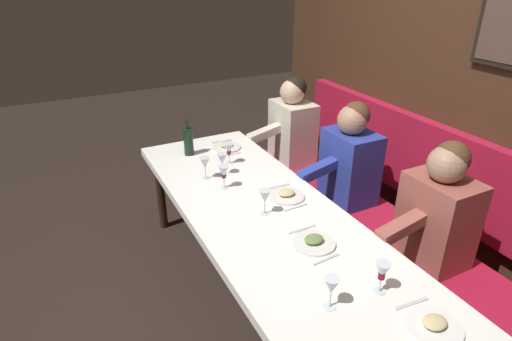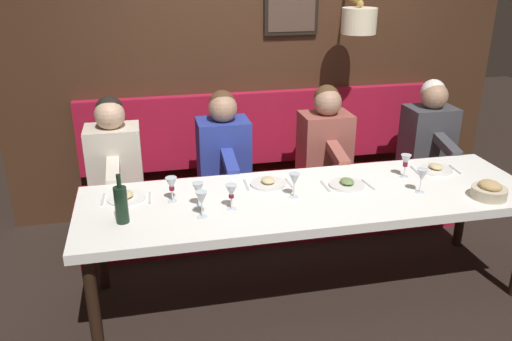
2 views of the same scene
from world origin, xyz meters
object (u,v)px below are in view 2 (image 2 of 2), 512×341
object	(u,v)px
wine_glass_3	(201,199)
wine_bottle	(121,204)
wine_glass_5	(406,161)
wine_glass_4	(171,185)
wine_glass_0	(422,176)
wine_glass_1	(294,180)
diner_middle	(223,144)
bread_bowl	(489,191)
wine_glass_6	(231,192)
diner_near	(325,137)
diner_nearest	(429,130)
diner_far	(114,152)
wine_glass_2	(198,190)
dining_table	(311,203)

from	to	relation	value
wine_glass_3	wine_bottle	world-z (taller)	wine_bottle
wine_glass_5	wine_glass_4	bearing A→B (deg)	92.05
wine_glass_0	wine_glass_1	distance (m)	0.83
diner_middle	bread_bowl	distance (m)	1.92
wine_glass_6	bread_bowl	distance (m)	1.65
diner_near	wine_glass_0	distance (m)	1.05
diner_nearest	diner_far	size ratio (longest dim) A/B	1.00
wine_glass_3	wine_glass_6	bearing A→B (deg)	-71.32
wine_glass_4	wine_bottle	size ratio (longest dim) A/B	0.55
diner_nearest	wine_bottle	size ratio (longest dim) A/B	2.64
diner_near	wine_glass_2	distance (m)	1.46
diner_nearest	wine_glass_3	distance (m)	2.31
diner_nearest	wine_glass_2	world-z (taller)	diner_nearest
diner_far	wine_glass_3	world-z (taller)	diner_far
wine_glass_3	bread_bowl	world-z (taller)	wine_glass_3
diner_near	wine_glass_2	world-z (taller)	diner_near
wine_glass_4	wine_glass_0	bearing A→B (deg)	-97.49
diner_middle	wine_glass_5	world-z (taller)	diner_middle
dining_table	wine_glass_4	bearing A→B (deg)	84.29
diner_nearest	wine_glass_5	xyz separation A→B (m)	(-0.74, 0.60, 0.04)
wine_glass_4	wine_bottle	bearing A→B (deg)	125.87
wine_glass_0	bread_bowl	bearing A→B (deg)	-113.32
diner_middle	wine_glass_1	distance (m)	0.95
diner_nearest	bread_bowl	bearing A→B (deg)	168.54
wine_glass_5	wine_bottle	xyz separation A→B (m)	(-0.28, 1.92, 0.00)
wine_glass_4	wine_glass_5	bearing A→B (deg)	-87.95
diner_nearest	bread_bowl	xyz separation A→B (m)	(-1.17, 0.24, -0.03)
diner_far	bread_bowl	size ratio (longest dim) A/B	3.60
diner_nearest	diner_middle	distance (m)	1.76
diner_middle	bread_bowl	xyz separation A→B (m)	(-1.17, -1.53, -0.03)
wine_glass_1	wine_glass_3	world-z (taller)	same
diner_middle	wine_glass_6	world-z (taller)	diner_middle
wine_bottle	wine_glass_3	bearing A→B (deg)	-94.33
diner_near	wine_glass_4	distance (m)	1.51
wine_glass_1	wine_glass_4	xyz separation A→B (m)	(0.10, 0.77, -0.00)
wine_glass_1	wine_glass_5	world-z (taller)	same
wine_glass_1	wine_glass_3	bearing A→B (deg)	104.13
dining_table	diner_near	bearing A→B (deg)	-24.66
diner_far	wine_glass_2	world-z (taller)	diner_far
wine_glass_0	wine_glass_1	world-z (taller)	same
wine_glass_1	bread_bowl	bearing A→B (deg)	-102.88
diner_near	bread_bowl	xyz separation A→B (m)	(-1.17, -0.69, -0.03)
diner_middle	wine_bottle	bearing A→B (deg)	143.28
diner_far	wine_glass_5	size ratio (longest dim) A/B	4.82
wine_glass_1	bread_bowl	distance (m)	1.25
diner_near	wine_glass_4	bearing A→B (deg)	121.60
dining_table	wine_glass_3	size ratio (longest dim) A/B	18.10
diner_near	wine_glass_4	size ratio (longest dim) A/B	4.82
diner_far	wine_glass_1	bearing A→B (deg)	-127.99
diner_nearest	wine_bottle	world-z (taller)	diner_nearest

